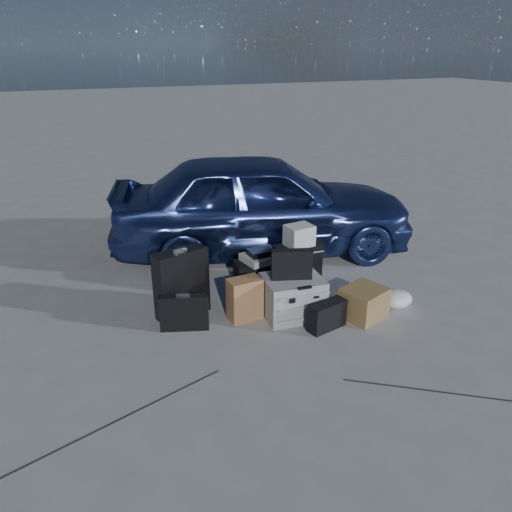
{
  "coord_description": "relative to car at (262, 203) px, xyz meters",
  "views": [
    {
      "loc": [
        -1.73,
        -3.56,
        2.54
      ],
      "look_at": [
        0.14,
        0.85,
        0.5
      ],
      "focal_mm": 35.0,
      "sensor_mm": 36.0,
      "label": 1
    }
  ],
  "objects": [
    {
      "name": "duffel_bag",
      "position": [
        -0.42,
        -0.97,
        -0.5
      ],
      "size": [
        0.63,
        0.31,
        0.3
      ],
      "primitive_type": "cube",
      "rotation": [
        0.0,
        0.0,
        -0.09
      ],
      "color": "black",
      "rests_on": "ground"
    },
    {
      "name": "briefcase",
      "position": [
        -1.49,
        -1.56,
        -0.47
      ],
      "size": [
        0.47,
        0.24,
        0.36
      ],
      "primitive_type": "cube",
      "rotation": [
        0.0,
        0.0,
        -0.32
      ],
      "color": "black",
      "rests_on": "ground"
    },
    {
      "name": "suitcase_left",
      "position": [
        -1.43,
        -1.28,
        -0.3
      ],
      "size": [
        0.57,
        0.34,
        0.7
      ],
      "primitive_type": "cube",
      "rotation": [
        0.0,
        0.0,
        0.29
      ],
      "color": "black",
      "rests_on": "ground"
    },
    {
      "name": "kraft_bag",
      "position": [
        -0.88,
        -1.6,
        -0.43
      ],
      "size": [
        0.34,
        0.22,
        0.43
      ],
      "primitive_type": "cube",
      "rotation": [
        0.0,
        0.0,
        0.08
      ],
      "color": "#AB754A",
      "rests_on": "ground"
    },
    {
      "name": "messenger_bag",
      "position": [
        -0.22,
        -2.08,
        -0.51
      ],
      "size": [
        0.42,
        0.23,
        0.27
      ],
      "primitive_type": "cube",
      "rotation": [
        0.0,
        0.0,
        0.24
      ],
      "color": "black",
      "rests_on": "ground"
    },
    {
      "name": "white_carton",
      "position": [
        -0.19,
        -1.39,
        0.07
      ],
      "size": [
        0.29,
        0.25,
        0.22
      ],
      "primitive_type": "cube",
      "rotation": [
        0.0,
        0.0,
        0.12
      ],
      "color": "beige",
      "rests_on": "suitcase_right"
    },
    {
      "name": "laptop_bag",
      "position": [
        -0.43,
        -1.72,
        -0.09
      ],
      "size": [
        0.41,
        0.22,
        0.3
      ],
      "primitive_type": "cube",
      "rotation": [
        0.0,
        0.0,
        -0.32
      ],
      "color": "black",
      "rests_on": "pelican_case"
    },
    {
      "name": "flat_box_white",
      "position": [
        -0.41,
        -0.97,
        -0.31
      ],
      "size": [
        0.49,
        0.4,
        0.08
      ],
      "primitive_type": "cube",
      "rotation": [
        0.0,
        0.0,
        0.17
      ],
      "color": "beige",
      "rests_on": "duffel_bag"
    },
    {
      "name": "pelican_case",
      "position": [
        -0.42,
        -1.72,
        -0.44
      ],
      "size": [
        0.61,
        0.52,
        0.41
      ],
      "primitive_type": "cube",
      "rotation": [
        0.0,
        0.0,
        -0.09
      ],
      "color": "#9A9E9F",
      "rests_on": "ground"
    },
    {
      "name": "plastic_bag",
      "position": [
        0.66,
        -1.99,
        -0.56
      ],
      "size": [
        0.39,
        0.35,
        0.18
      ],
      "primitive_type": "ellipsoid",
      "rotation": [
        0.0,
        0.0,
        -0.21
      ],
      "color": "white",
      "rests_on": "ground"
    },
    {
      "name": "flat_box_black",
      "position": [
        -0.43,
        -0.98,
        -0.24
      ],
      "size": [
        0.31,
        0.23,
        0.06
      ],
      "primitive_type": "cube",
      "rotation": [
        0.0,
        0.0,
        0.06
      ],
      "color": "black",
      "rests_on": "flat_box_white"
    },
    {
      "name": "ground",
      "position": [
        -0.75,
        -2.1,
        -0.65
      ],
      "size": [
        60.0,
        60.0,
        0.0
      ],
      "primitive_type": "plane",
      "color": "#9E9E9A",
      "rests_on": "ground"
    },
    {
      "name": "suitcase_right",
      "position": [
        -0.19,
        -1.38,
        -0.35
      ],
      "size": [
        0.51,
        0.2,
        0.61
      ],
      "primitive_type": "cube",
      "rotation": [
        0.0,
        0.0,
        -0.04
      ],
      "color": "black",
      "rests_on": "ground"
    },
    {
      "name": "cardboard_box",
      "position": [
        0.23,
        -2.02,
        -0.49
      ],
      "size": [
        0.51,
        0.48,
        0.31
      ],
      "primitive_type": "cube",
      "rotation": [
        0.0,
        0.0,
        0.36
      ],
      "color": "#9B7743",
      "rests_on": "ground"
    },
    {
      "name": "car",
      "position": [
        0.0,
        0.0,
        0.0
      ],
      "size": [
        4.07,
        2.46,
        1.3
      ],
      "primitive_type": "imported",
      "rotation": [
        0.0,
        0.0,
        1.31
      ],
      "color": "#364A95",
      "rests_on": "ground"
    }
  ]
}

